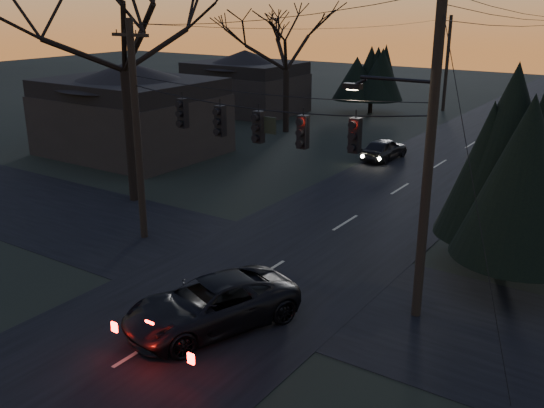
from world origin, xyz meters
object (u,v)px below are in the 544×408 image
Objects in this scene: utility_pole_right at (416,315)px; bare_tree_left at (121,14)px; suv_near at (211,305)px; sedan_oncoming_a at (384,149)px; utility_pole_left at (145,237)px; utility_pole_far_l at (443,111)px; evergreen_right at (514,157)px.

bare_tree_left reaches higher than utility_pole_right.
suv_near is 1.36× the size of sedan_oncoming_a.
utility_pole_far_l is (0.00, 36.00, 0.00)m from utility_pole_left.
utility_pole_right is at bearing 62.33° from suv_near.
sedan_oncoming_a is at bearing -81.55° from utility_pole_far_l.
suv_near is at bearing -30.53° from utility_pole_left.
evergreen_right reaches higher than utility_pole_far_l.
utility_pole_left reaches higher than utility_pole_far_l.
utility_pole_left is 14.21m from evergreen_right.
utility_pole_far_l is at bearing 112.10° from evergreen_right.
utility_pole_left is 9.93m from bare_tree_left.
suv_near is at bearing 104.47° from sedan_oncoming_a.
bare_tree_left is 1.68× the size of evergreen_right.
suv_near is (-4.70, -4.01, 0.72)m from utility_pole_right.
evergreen_right is at bearing 18.59° from utility_pole_left.
utility_pole_far_l reaches higher than sedan_oncoming_a.
suv_near is at bearing -139.53° from utility_pole_right.
bare_tree_left reaches higher than suv_near.
bare_tree_left reaches higher than sedan_oncoming_a.
utility_pole_far_l is at bearing -77.78° from sedan_oncoming_a.
utility_pole_left reaches higher than suv_near.
bare_tree_left is (-3.92, 3.23, 8.53)m from utility_pole_left.
sedan_oncoming_a is at bearing 122.55° from suv_near.
evergreen_right is at bearing -67.90° from utility_pole_far_l.
utility_pole_left is at bearing -39.48° from bare_tree_left.
utility_pole_far_l is 1.55× the size of suv_near.
utility_pole_left is 1.06× the size of utility_pole_far_l.
utility_pole_right is 2.63× the size of sedan_oncoming_a.
utility_pole_right is 37.79m from utility_pole_far_l.
utility_pole_left is at bearing 171.32° from suv_near.
utility_pole_left reaches higher than sedan_oncoming_a.
utility_pole_left is (-11.50, 0.00, 0.00)m from utility_pole_right.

